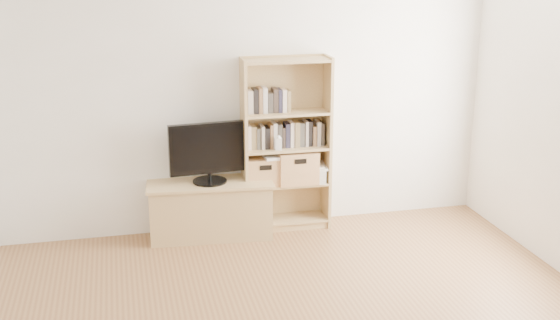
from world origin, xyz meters
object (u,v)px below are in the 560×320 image
object	(u,v)px
television	(209,152)
baby_monitor	(279,144)
tv_stand	(211,210)
basket_left	(263,170)
laptop	(281,155)
bookshelf	(286,145)
basket_right	(297,166)

from	to	relation	value
television	baby_monitor	xyz separation A→B (m)	(0.63, -0.03, 0.04)
tv_stand	basket_left	bearing A→B (deg)	11.26
tv_stand	basket_left	xyz separation A→B (m)	(0.50, 0.06, 0.32)
television	laptop	distance (m)	0.67
bookshelf	basket_right	size ratio (longest dim) A/B	4.43
basket_left	basket_right	distance (m)	0.31
tv_stand	laptop	bearing A→B (deg)	8.32
bookshelf	basket_left	size ratio (longest dim) A/B	5.21
tv_stand	baby_monitor	xyz separation A→B (m)	(0.63, -0.03, 0.59)
television	basket_left	size ratio (longest dim) A/B	2.30
tv_stand	baby_monitor	bearing A→B (deg)	2.01
tv_stand	television	distance (m)	0.55
bookshelf	basket_left	xyz separation A→B (m)	(-0.21, -0.00, -0.23)
bookshelf	television	distance (m)	0.72
baby_monitor	laptop	size ratio (longest dim) A/B	0.34
television	baby_monitor	world-z (taller)	television
bookshelf	baby_monitor	bearing A→B (deg)	-135.00
tv_stand	bookshelf	world-z (taller)	bookshelf
baby_monitor	laptop	distance (m)	0.15
tv_stand	laptop	world-z (taller)	laptop
tv_stand	television	world-z (taller)	television
television	basket_left	bearing A→B (deg)	1.62
bookshelf	baby_monitor	world-z (taller)	bookshelf
tv_stand	basket_right	world-z (taller)	basket_right
baby_monitor	tv_stand	bearing A→B (deg)	-168.37
tv_stand	basket_left	world-z (taller)	basket_left
television	basket_right	xyz separation A→B (m)	(0.81, 0.05, -0.20)
tv_stand	baby_monitor	world-z (taller)	baby_monitor
tv_stand	laptop	size ratio (longest dim) A/B	3.32
basket_right	laptop	distance (m)	0.19
bookshelf	television	bearing A→B (deg)	-174.22
basket_left	bookshelf	bearing A→B (deg)	2.54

